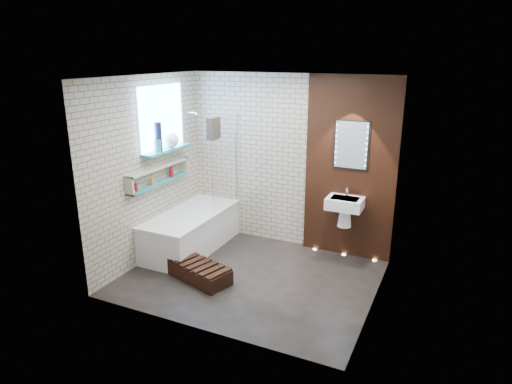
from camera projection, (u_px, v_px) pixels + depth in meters
The scene contains 15 objects.
ground at pixel (251, 277), 5.99m from camera, with size 3.20×3.20×0.00m, color black.
room_shell at pixel (251, 184), 5.60m from camera, with size 3.24×3.20×2.60m.
walnut_panel at pixel (350, 169), 6.32m from camera, with size 1.30×0.06×2.60m, color black.
clerestory_window at pixel (162, 124), 6.36m from camera, with size 0.18×1.00×0.94m.
display_niche at pixel (159, 175), 6.38m from camera, with size 0.14×1.30×0.26m.
bathtub at pixel (191, 230), 6.79m from camera, with size 0.79×1.74×0.70m.
bath_screen at pixel (224, 163), 6.73m from camera, with size 0.01×0.78×1.40m, color white.
towel at pixel (214, 128), 6.31m from camera, with size 0.09×0.24×0.31m, color black.
shower_head at pixel (200, 113), 6.74m from camera, with size 0.18×0.18×0.02m, color silver.
washbasin at pixel (345, 207), 6.30m from camera, with size 0.50×0.36×0.58m.
led_mirror at pixel (351, 145), 6.18m from camera, with size 0.50×0.02×0.70m.
walnut_step at pixel (199, 272), 5.91m from camera, with size 0.88×0.39×0.20m, color black.
niche_bottles at pixel (158, 178), 6.37m from camera, with size 0.06×0.86×0.15m.
sill_vases at pixel (167, 140), 6.39m from camera, with size 0.21×0.48×0.41m.
floor_uplights at pixel (344, 254), 6.64m from camera, with size 0.96×0.06×0.01m.
Camera 1 is at (2.33, -4.85, 2.87)m, focal length 31.41 mm.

